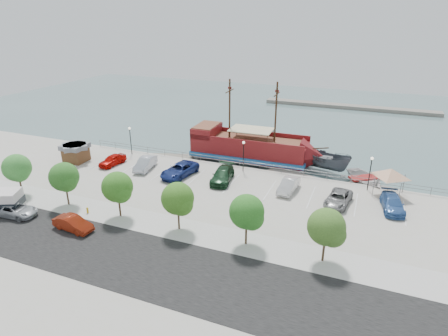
% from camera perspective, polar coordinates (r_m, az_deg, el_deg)
% --- Properties ---
extents(ground, '(160.00, 160.00, 0.00)m').
position_cam_1_polar(ground, '(45.99, 0.23, -4.52)').
color(ground, '#4B6869').
extents(land_slab, '(100.00, 58.00, 1.20)m').
position_cam_1_polar(land_slab, '(30.60, -15.42, -20.34)').
color(land_slab, '#ADA798').
rests_on(land_slab, ground).
extents(street, '(100.00, 8.00, 0.04)m').
position_cam_1_polar(street, '(33.30, -10.31, -14.46)').
color(street, black).
rests_on(street, land_slab).
extents(sidewalk, '(100.00, 4.00, 0.05)m').
position_cam_1_polar(sidewalk, '(37.56, -5.48, -9.50)').
color(sidewalk, '#BCBBB9').
rests_on(sidewalk, land_slab).
extents(seawall_railing, '(50.00, 0.06, 1.00)m').
position_cam_1_polar(seawall_railing, '(52.06, 3.40, 0.59)').
color(seawall_railing, slate).
rests_on(seawall_railing, land_slab).
extents(far_shore, '(40.00, 3.00, 0.80)m').
position_cam_1_polar(far_shore, '(95.51, 18.49, 8.85)').
color(far_shore, gray).
rests_on(far_shore, ground).
extents(pirate_ship, '(20.35, 6.07, 12.78)m').
position_cam_1_polar(pirate_ship, '(56.28, 5.33, 2.89)').
color(pirate_ship, maroon).
rests_on(pirate_ship, ground).
extents(patrol_boat, '(8.02, 5.32, 2.91)m').
position_cam_1_polar(patrol_boat, '(54.68, 15.19, 0.82)').
color(patrol_boat, '#42474F').
rests_on(patrol_boat, ground).
extents(speedboat, '(7.47, 7.97, 1.34)m').
position_cam_1_polar(speedboat, '(52.25, 20.62, -1.81)').
color(speedboat, silver).
rests_on(speedboat, ground).
extents(dock_west, '(8.08, 4.44, 0.44)m').
position_cam_1_polar(dock_west, '(58.88, -8.46, 1.64)').
color(dock_west, slate).
rests_on(dock_west, ground).
extents(dock_mid, '(7.97, 4.47, 0.44)m').
position_cam_1_polar(dock_mid, '(52.33, 10.65, -1.21)').
color(dock_mid, gray).
rests_on(dock_mid, ground).
extents(dock_east, '(7.17, 3.28, 0.40)m').
position_cam_1_polar(dock_east, '(51.67, 22.25, -2.91)').
color(dock_east, gray).
rests_on(dock_east, ground).
extents(shed, '(3.30, 3.30, 2.62)m').
position_cam_1_polar(shed, '(58.06, -21.67, 2.24)').
color(shed, brown).
rests_on(shed, land_slab).
extents(canopy_tent, '(5.35, 5.35, 3.84)m').
position_cam_1_polar(canopy_tent, '(47.18, 24.20, -0.10)').
color(canopy_tent, slate).
rests_on(canopy_tent, land_slab).
extents(street_van, '(4.95, 2.64, 1.32)m').
position_cam_1_polar(street_van, '(45.41, -29.22, -5.62)').
color(street_van, '#989CA2').
rests_on(street_van, street).
extents(street_sedan, '(4.44, 1.92, 1.42)m').
position_cam_1_polar(street_sedan, '(40.07, -22.02, -7.86)').
color(street_sedan, maroon).
rests_on(street_sedan, street).
extents(fire_hydrant, '(0.24, 0.24, 0.69)m').
position_cam_1_polar(fire_hydrant, '(42.89, -20.08, -6.03)').
color(fire_hydrant, gold).
rests_on(fire_hydrant, sidewalk).
extents(lamp_post_left, '(0.36, 0.36, 4.28)m').
position_cam_1_polar(lamp_post_left, '(58.08, -14.11, 4.79)').
color(lamp_post_left, black).
rests_on(lamp_post_left, land_slab).
extents(lamp_post_mid, '(0.36, 0.36, 4.28)m').
position_cam_1_polar(lamp_post_mid, '(50.06, 2.98, 2.65)').
color(lamp_post_mid, black).
rests_on(lamp_post_mid, land_slab).
extents(lamp_post_right, '(0.36, 0.36, 4.28)m').
position_cam_1_polar(lamp_post_right, '(47.74, 21.45, 0.07)').
color(lamp_post_right, black).
rests_on(lamp_post_right, land_slab).
extents(tree_a, '(3.30, 3.20, 5.00)m').
position_cam_1_polar(tree_a, '(49.25, -28.96, -0.12)').
color(tree_a, '#473321').
rests_on(tree_a, sidewalk).
extents(tree_b, '(3.30, 3.20, 5.00)m').
position_cam_1_polar(tree_b, '(44.24, -23.10, -1.42)').
color(tree_b, '#473321').
rests_on(tree_b, sidewalk).
extents(tree_c, '(3.30, 3.20, 5.00)m').
position_cam_1_polar(tree_c, '(39.83, -15.83, -2.99)').
color(tree_c, '#473321').
rests_on(tree_c, sidewalk).
extents(tree_d, '(3.30, 3.20, 5.00)m').
position_cam_1_polar(tree_d, '(36.25, -6.92, -4.85)').
color(tree_d, '#473321').
rests_on(tree_d, sidewalk).
extents(tree_e, '(3.30, 3.20, 5.00)m').
position_cam_1_polar(tree_e, '(33.76, 3.66, -6.90)').
color(tree_e, '#473321').
rests_on(tree_e, sidewalk).
extents(tree_f, '(3.30, 3.20, 5.00)m').
position_cam_1_polar(tree_f, '(32.61, 15.55, -8.89)').
color(tree_f, '#473321').
rests_on(tree_f, sidewalk).
extents(parked_car_a, '(2.29, 4.55, 1.49)m').
position_cam_1_polar(parked_car_a, '(55.17, -16.64, 1.17)').
color(parked_car_a, '#BC0A04').
rests_on(parked_car_a, land_slab).
extents(parked_car_b, '(2.52, 5.12, 1.61)m').
position_cam_1_polar(parked_car_b, '(52.53, -11.90, 0.66)').
color(parked_car_b, '#AFB3BE').
rests_on(parked_car_b, land_slab).
extents(parked_car_c, '(3.66, 6.36, 1.67)m').
position_cam_1_polar(parked_car_c, '(49.56, -6.79, -0.30)').
color(parked_car_c, navy).
rests_on(parked_car_c, land_slab).
extents(parked_car_d, '(3.16, 5.99, 1.66)m').
position_cam_1_polar(parked_car_d, '(47.65, -0.24, -1.10)').
color(parked_car_d, '#16361E').
rests_on(parked_car_d, land_slab).
extents(parked_car_f, '(2.03, 4.78, 1.53)m').
position_cam_1_polar(parked_car_f, '(45.63, 9.81, -2.63)').
color(parked_car_f, silver).
rests_on(parked_car_f, land_slab).
extents(parked_car_g, '(3.06, 5.35, 1.41)m').
position_cam_1_polar(parked_car_g, '(43.89, 17.02, -4.47)').
color(parked_car_g, gray).
rests_on(parked_car_g, land_slab).
extents(parked_car_h, '(2.87, 5.44, 1.50)m').
position_cam_1_polar(parked_car_h, '(44.76, 24.28, -4.95)').
color(parked_car_h, '#3761A4').
rests_on(parked_car_h, land_slab).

